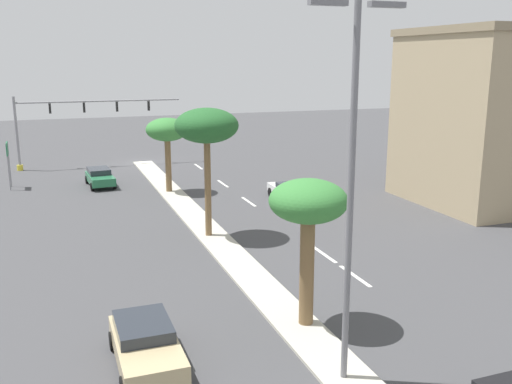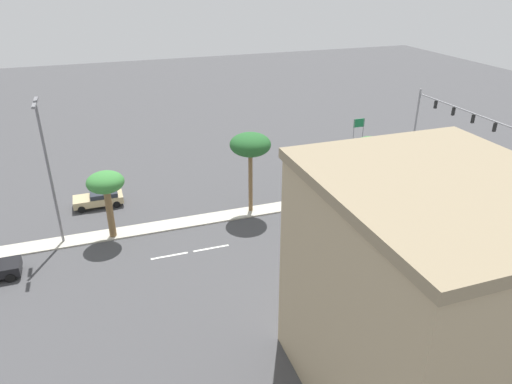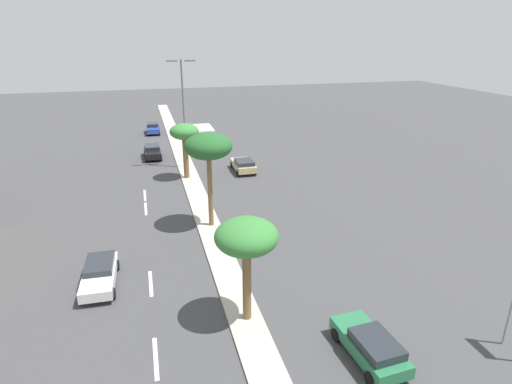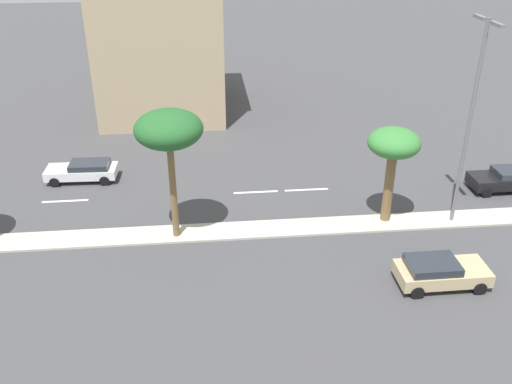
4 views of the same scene
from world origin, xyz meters
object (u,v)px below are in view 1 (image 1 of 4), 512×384
(palm_tree_front, at_px, (167,131))
(sedan_green_inboard, at_px, (100,177))
(directional_road_sign, at_px, (8,155))
(street_lamp_near, at_px, (351,173))
(palm_tree_inboard, at_px, (308,207))
(commercial_building, at_px, (501,117))
(traffic_signal_gantry, at_px, (64,121))
(sedan_white_center, at_px, (290,191))
(sedan_tan_leading, at_px, (146,343))
(palm_tree_mid, at_px, (207,127))

(palm_tree_front, distance_m, sedan_green_inboard, 7.43)
(directional_road_sign, xyz_separation_m, street_lamp_near, (-11.34, 33.00, 4.02))
(palm_tree_front, height_order, palm_tree_inboard, palm_tree_inboard)
(directional_road_sign, height_order, commercial_building, commercial_building)
(palm_tree_front, distance_m, street_lamp_near, 27.45)
(traffic_signal_gantry, relative_size, directional_road_sign, 4.15)
(palm_tree_front, height_order, sedan_white_center, palm_tree_front)
(directional_road_sign, height_order, street_lamp_near, street_lamp_near)
(palm_tree_front, distance_m, sedan_white_center, 10.14)
(palm_tree_inboard, bearing_deg, sedan_white_center, -111.46)
(traffic_signal_gantry, height_order, directional_road_sign, traffic_signal_gantry)
(traffic_signal_gantry, bearing_deg, sedan_tan_leading, 91.87)
(palm_tree_mid, distance_m, sedan_tan_leading, 14.87)
(sedan_white_center, xyz_separation_m, sedan_tan_leading, (13.24, 18.86, 0.04))
(palm_tree_front, xyz_separation_m, street_lamp_near, (0.00, 27.38, 1.97))
(palm_tree_inboard, height_order, sedan_white_center, palm_tree_inboard)
(traffic_signal_gantry, relative_size, palm_tree_mid, 2.11)
(palm_tree_front, relative_size, street_lamp_near, 0.49)
(palm_tree_front, distance_m, palm_tree_mid, 11.77)
(street_lamp_near, height_order, sedan_white_center, street_lamp_near)
(palm_tree_mid, xyz_separation_m, sedan_green_inboard, (4.61, -15.88, -5.49))
(sedan_tan_leading, bearing_deg, commercial_building, -152.46)
(street_lamp_near, height_order, sedan_tan_leading, street_lamp_near)
(sedan_white_center, bearing_deg, directional_road_sign, -30.37)
(sedan_green_inboard, bearing_deg, street_lamp_near, 98.45)
(palm_tree_inboard, height_order, sedan_green_inboard, palm_tree_inboard)
(sedan_white_center, relative_size, sedan_green_inboard, 1.07)
(sedan_green_inboard, height_order, sedan_tan_leading, same)
(palm_tree_inboard, distance_m, sedan_tan_leading, 7.29)
(directional_road_sign, bearing_deg, sedan_green_inboard, 167.99)
(sedan_green_inboard, xyz_separation_m, sedan_tan_leading, (0.97, 28.52, 0.01))
(commercial_building, bearing_deg, traffic_signal_gantry, -39.91)
(traffic_signal_gantry, distance_m, sedan_white_center, 24.03)
(directional_road_sign, relative_size, sedan_green_inboard, 0.85)
(directional_road_sign, distance_m, sedan_green_inboard, 7.05)
(directional_road_sign, height_order, palm_tree_inboard, palm_tree_inboard)
(palm_tree_front, bearing_deg, commercial_building, 154.36)
(palm_tree_inboard, distance_m, sedan_white_center, 19.86)
(directional_road_sign, distance_m, commercial_building, 36.47)
(directional_road_sign, height_order, sedan_white_center, directional_road_sign)
(commercial_building, xyz_separation_m, palm_tree_mid, (21.42, 1.43, 0.26))
(sedan_white_center, bearing_deg, palm_tree_front, -35.81)
(commercial_building, relative_size, palm_tree_inboard, 2.15)
(street_lamp_near, bearing_deg, sedan_white_center, -109.06)
(traffic_signal_gantry, xyz_separation_m, sedan_white_center, (-14.47, 18.84, -3.63))
(street_lamp_near, bearing_deg, sedan_tan_leading, -28.39)
(palm_tree_inboard, bearing_deg, street_lamp_near, 83.23)
(traffic_signal_gantry, height_order, sedan_tan_leading, traffic_signal_gantry)
(palm_tree_front, xyz_separation_m, sedan_green_inboard, (4.70, -4.21, -3.93))
(traffic_signal_gantry, height_order, palm_tree_inboard, traffic_signal_gantry)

